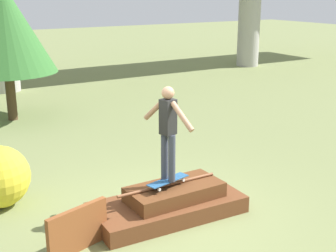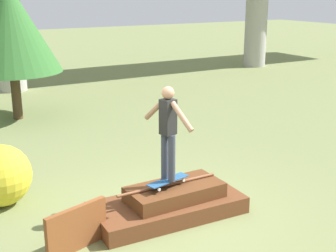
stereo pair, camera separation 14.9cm
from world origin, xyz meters
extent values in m
plane|color=olive|center=(0.00, 0.00, 0.00)|extent=(80.00, 80.00, 0.00)
cube|color=brown|center=(0.00, 0.00, 0.15)|extent=(2.67, 1.29, 0.29)
cube|color=#5B3319|center=(0.13, -0.03, 0.42)|extent=(1.67, 0.82, 0.26)
cylinder|color=brown|center=(0.00, 0.00, 0.58)|extent=(1.90, 0.05, 0.05)
cube|color=brown|center=(-1.73, -0.28, 0.35)|extent=(1.04, 0.39, 0.69)
cube|color=#23517F|center=(-0.02, -0.05, 0.68)|extent=(0.84, 0.39, 0.01)
cylinder|color=silver|center=(0.23, 0.10, 0.63)|extent=(0.06, 0.04, 0.05)
cylinder|color=silver|center=(0.27, -0.07, 0.63)|extent=(0.06, 0.04, 0.05)
cylinder|color=silver|center=(-0.32, -0.03, 0.63)|extent=(0.06, 0.04, 0.05)
cylinder|color=silver|center=(-0.28, -0.20, 0.63)|extent=(0.06, 0.04, 0.05)
cylinder|color=#383D4C|center=(-0.04, 0.03, 1.10)|extent=(0.12, 0.12, 0.81)
cylinder|color=#383D4C|center=(0.00, -0.14, 1.10)|extent=(0.12, 0.12, 0.81)
cube|color=black|center=(-0.02, -0.05, 1.80)|extent=(0.26, 0.25, 0.59)
sphere|color=#A37556|center=(-0.02, -0.05, 2.20)|extent=(0.21, 0.21, 0.21)
cylinder|color=#A37556|center=(-0.10, 0.26, 1.86)|extent=(0.20, 0.50, 0.44)
cylinder|color=#A37556|center=(0.05, -0.36, 1.86)|extent=(0.20, 0.50, 0.44)
cylinder|color=#A8A59E|center=(0.00, 12.10, 2.76)|extent=(1.10, 1.10, 5.52)
cylinder|color=#A8A59E|center=(12.10, 12.10, 2.76)|extent=(1.10, 1.10, 5.52)
cylinder|color=#4C3823|center=(-0.78, 7.77, 0.72)|extent=(0.28, 0.28, 1.43)
cone|color=#336B2D|center=(-0.78, 7.77, 2.75)|extent=(2.86, 2.86, 2.63)
sphere|color=gold|center=(-2.40, 1.89, 0.56)|extent=(1.13, 1.13, 1.13)
camera|label=1|loc=(-3.82, -6.33, 3.80)|focal=50.00mm
camera|label=2|loc=(-3.69, -6.41, 3.80)|focal=50.00mm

